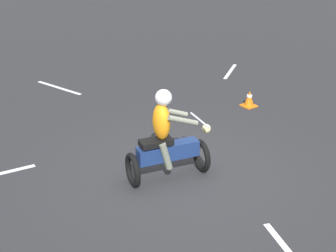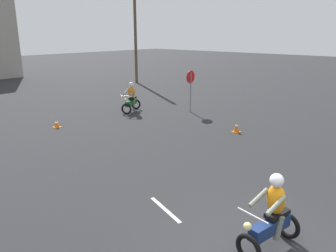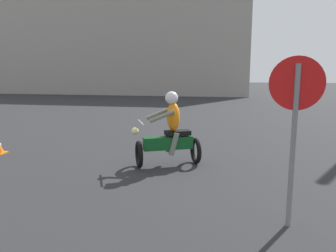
# 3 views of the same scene
# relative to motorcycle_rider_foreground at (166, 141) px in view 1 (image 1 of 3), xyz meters

# --- Properties ---
(ground_plane) EXTENTS (120.00, 120.00, 0.00)m
(ground_plane) POSITION_rel_motorcycle_rider_foreground_xyz_m (-0.28, 0.06, -0.73)
(ground_plane) COLOR #28282B
(motorcycle_rider_foreground) EXTENTS (1.55, 0.89, 1.66)m
(motorcycle_rider_foreground) POSITION_rel_motorcycle_rider_foreground_xyz_m (0.00, 0.00, 0.00)
(motorcycle_rider_foreground) COLOR black
(motorcycle_rider_foreground) RESTS_ON ground
(traffic_cone_near_right) EXTENTS (0.32, 0.32, 0.39)m
(traffic_cone_near_right) POSITION_rel_motorcycle_rider_foreground_xyz_m (-3.55, -1.70, -0.54)
(traffic_cone_near_right) COLOR orange
(traffic_cone_near_right) RESTS_ON ground
(lane_stripe_sw) EXTENTS (1.24, 0.97, 0.01)m
(lane_stripe_sw) POSITION_rel_motorcycle_rider_foreground_xyz_m (-5.01, -4.05, -0.72)
(lane_stripe_sw) COLOR silver
(lane_stripe_sw) RESTS_ON ground
(lane_stripe_s) EXTENTS (0.62, 1.63, 0.01)m
(lane_stripe_s) POSITION_rel_motorcycle_rider_foreground_xyz_m (-0.24, -5.53, -0.72)
(lane_stripe_s) COLOR silver
(lane_stripe_s) RESTS_ON ground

